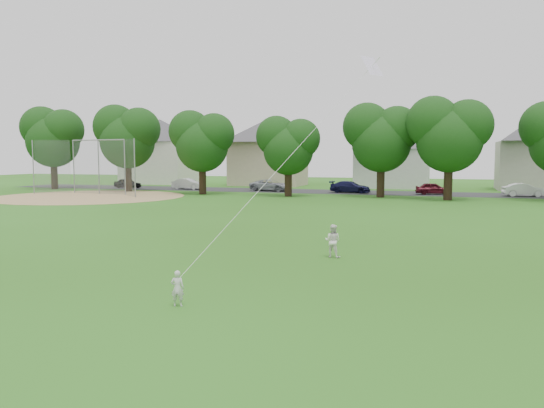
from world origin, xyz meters
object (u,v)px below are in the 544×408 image
(older_boy, at_px, (333,241))
(kite, at_px, (296,150))
(baseball_backstop, at_px, (95,167))
(toddler, at_px, (177,288))

(older_boy, distance_m, kite, 4.54)
(baseball_backstop, bearing_deg, toddler, -50.89)
(baseball_backstop, bearing_deg, older_boy, -40.89)
(toddler, bearing_deg, kite, -125.83)
(older_boy, relative_size, baseball_backstop, 0.10)
(toddler, xyz_separation_m, kite, (1.79, 4.82, 3.57))
(kite, bearing_deg, toddler, -110.34)
(older_boy, bearing_deg, baseball_backstop, -32.99)
(toddler, bearing_deg, baseball_backstop, -66.38)
(toddler, relative_size, kite, 0.08)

